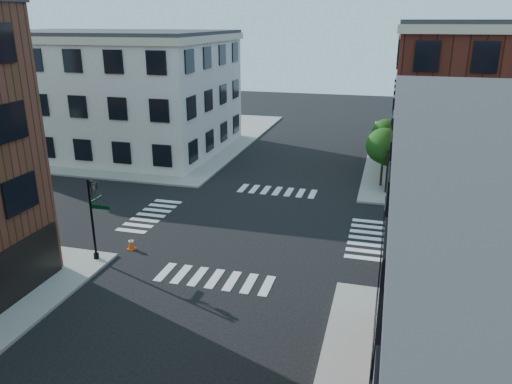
{
  "coord_description": "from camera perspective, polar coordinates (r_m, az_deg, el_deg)",
  "views": [
    {
      "loc": [
        7.82,
        -27.84,
        12.3
      ],
      "look_at": [
        0.4,
        -0.58,
        2.5
      ],
      "focal_mm": 35.0,
      "sensor_mm": 36.0,
      "label": 1
    }
  ],
  "objects": [
    {
      "name": "tree_near",
      "position": [
        38.91,
        14.47,
        4.93
      ],
      "size": [
        2.69,
        2.69,
        4.49
      ],
      "color": "black",
      "rests_on": "ground"
    },
    {
      "name": "building_nw",
      "position": [
        51.85,
        -16.38,
        10.84
      ],
      "size": [
        22.0,
        16.0,
        11.0
      ],
      "primitive_type": "cube",
      "color": "beige",
      "rests_on": "ground"
    },
    {
      "name": "signal_pole",
      "position": [
        27.36,
        -18.05,
        -2.05
      ],
      "size": [
        1.29,
        1.24,
        4.6
      ],
      "color": "black",
      "rests_on": "ground"
    },
    {
      "name": "ground",
      "position": [
        31.43,
        -0.42,
        -3.91
      ],
      "size": [
        120.0,
        120.0,
        0.0
      ],
      "primitive_type": "plane",
      "color": "black",
      "rests_on": "ground"
    },
    {
      "name": "box_truck",
      "position": [
        27.91,
        24.7,
        -4.69
      ],
      "size": [
        8.09,
        3.21,
        3.58
      ],
      "rotation": [
        0.0,
        0.0,
        -0.11
      ],
      "color": "white",
      "rests_on": "ground"
    },
    {
      "name": "traffic_cone",
      "position": [
        29.11,
        -14.08,
        -5.7
      ],
      "size": [
        0.5,
        0.5,
        0.75
      ],
      "rotation": [
        0.0,
        0.0,
        -0.25
      ],
      "color": "#FC520B",
      "rests_on": "ground"
    },
    {
      "name": "sidewalk_nw",
      "position": [
        58.02,
        -15.05,
        6.31
      ],
      "size": [
        30.0,
        30.0,
        0.15
      ],
      "primitive_type": "cube",
      "color": "gray",
      "rests_on": "ground"
    },
    {
      "name": "tree_far",
      "position": [
        44.82,
        14.65,
        6.36
      ],
      "size": [
        2.43,
        2.43,
        4.07
      ],
      "color": "black",
      "rests_on": "ground"
    }
  ]
}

